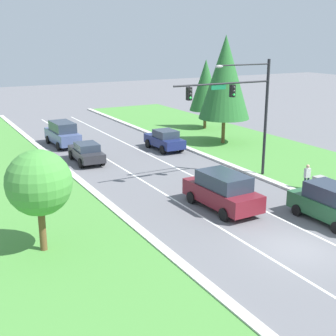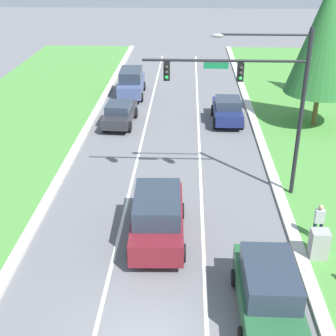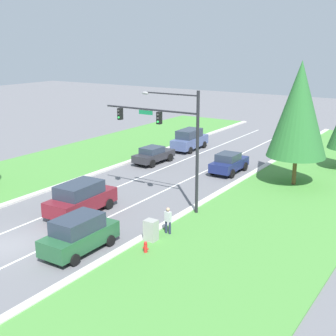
{
  "view_description": "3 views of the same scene",
  "coord_description": "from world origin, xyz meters",
  "px_view_note": "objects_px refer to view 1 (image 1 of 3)",
  "views": [
    {
      "loc": [
        -14.85,
        -14.62,
        9.55
      ],
      "look_at": [
        -1.4,
        10.07,
        1.56
      ],
      "focal_mm": 50.0,
      "sensor_mm": 36.0,
      "label": 1
    },
    {
      "loc": [
        1.04,
        -10.51,
        11.38
      ],
      "look_at": [
        0.19,
        8.79,
        1.92
      ],
      "focal_mm": 50.0,
      "sensor_mm": 36.0,
      "label": 2
    },
    {
      "loc": [
        20.36,
        -15.28,
        11.03
      ],
      "look_at": [
        2.28,
        12.79,
        1.91
      ],
      "focal_mm": 50.0,
      "sensor_mm": 36.0,
      "label": 3
    }
  ],
  "objects_px": {
    "oak_near_left_tree": "(39,183)",
    "pedestrian": "(307,176)",
    "conifer_far_right_tree": "(225,77)",
    "forest_suv": "(330,203)",
    "utility_cabinet": "(319,187)",
    "conifer_near_right_tree": "(206,85)",
    "slate_blue_suv": "(63,134)",
    "burgundy_suv": "(222,191)",
    "traffic_signal_mast": "(242,102)",
    "charcoal_sedan": "(86,152)",
    "navy_sedan": "(165,140)"
  },
  "relations": [
    {
      "from": "utility_cabinet",
      "to": "slate_blue_suv",
      "type": "bearing_deg",
      "value": 114.88
    },
    {
      "from": "oak_near_left_tree",
      "to": "pedestrian",
      "type": "bearing_deg",
      "value": 2.7
    },
    {
      "from": "charcoal_sedan",
      "to": "utility_cabinet",
      "type": "bearing_deg",
      "value": -53.49
    },
    {
      "from": "utility_cabinet",
      "to": "burgundy_suv",
      "type": "bearing_deg",
      "value": 169.74
    },
    {
      "from": "burgundy_suv",
      "to": "utility_cabinet",
      "type": "xyz_separation_m",
      "value": [
        6.39,
        -1.16,
        -0.44
      ]
    },
    {
      "from": "conifer_near_right_tree",
      "to": "conifer_far_right_tree",
      "type": "bearing_deg",
      "value": -109.28
    },
    {
      "from": "utility_cabinet",
      "to": "conifer_near_right_tree",
      "type": "distance_m",
      "value": 22.66
    },
    {
      "from": "traffic_signal_mast",
      "to": "utility_cabinet",
      "type": "bearing_deg",
      "value": -68.39
    },
    {
      "from": "traffic_signal_mast",
      "to": "slate_blue_suv",
      "type": "height_order",
      "value": "traffic_signal_mast"
    },
    {
      "from": "slate_blue_suv",
      "to": "oak_near_left_tree",
      "type": "xyz_separation_m",
      "value": [
        -6.96,
        -20.56,
        2.17
      ]
    },
    {
      "from": "charcoal_sedan",
      "to": "pedestrian",
      "type": "distance_m",
      "value": 16.63
    },
    {
      "from": "burgundy_suv",
      "to": "forest_suv",
      "type": "bearing_deg",
      "value": -49.79
    },
    {
      "from": "burgundy_suv",
      "to": "utility_cabinet",
      "type": "distance_m",
      "value": 6.51
    },
    {
      "from": "traffic_signal_mast",
      "to": "charcoal_sedan",
      "type": "distance_m",
      "value": 12.91
    },
    {
      "from": "burgundy_suv",
      "to": "pedestrian",
      "type": "distance_m",
      "value": 6.69
    },
    {
      "from": "forest_suv",
      "to": "conifer_far_right_tree",
      "type": "relative_size",
      "value": 0.47
    },
    {
      "from": "navy_sedan",
      "to": "oak_near_left_tree",
      "type": "xyz_separation_m",
      "value": [
        -14.23,
        -14.8,
        2.38
      ]
    },
    {
      "from": "charcoal_sedan",
      "to": "utility_cabinet",
      "type": "xyz_separation_m",
      "value": [
        9.83,
        -14.54,
        -0.17
      ]
    },
    {
      "from": "pedestrian",
      "to": "charcoal_sedan",
      "type": "bearing_deg",
      "value": -50.07
    },
    {
      "from": "traffic_signal_mast",
      "to": "slate_blue_suv",
      "type": "bearing_deg",
      "value": 115.93
    },
    {
      "from": "navy_sedan",
      "to": "slate_blue_suv",
      "type": "height_order",
      "value": "slate_blue_suv"
    },
    {
      "from": "navy_sedan",
      "to": "utility_cabinet",
      "type": "relative_size",
      "value": 3.39
    },
    {
      "from": "oak_near_left_tree",
      "to": "slate_blue_suv",
      "type": "bearing_deg",
      "value": 71.31
    },
    {
      "from": "pedestrian",
      "to": "forest_suv",
      "type": "bearing_deg",
      "value": 60.77
    },
    {
      "from": "traffic_signal_mast",
      "to": "oak_near_left_tree",
      "type": "height_order",
      "value": "traffic_signal_mast"
    },
    {
      "from": "forest_suv",
      "to": "conifer_near_right_tree",
      "type": "bearing_deg",
      "value": 71.88
    },
    {
      "from": "traffic_signal_mast",
      "to": "slate_blue_suv",
      "type": "relative_size",
      "value": 1.59
    },
    {
      "from": "charcoal_sedan",
      "to": "conifer_far_right_tree",
      "type": "relative_size",
      "value": 0.47
    },
    {
      "from": "slate_blue_suv",
      "to": "utility_cabinet",
      "type": "relative_size",
      "value": 3.92
    },
    {
      "from": "forest_suv",
      "to": "charcoal_sedan",
      "type": "bearing_deg",
      "value": 112.65
    },
    {
      "from": "burgundy_suv",
      "to": "oak_near_left_tree",
      "type": "relative_size",
      "value": 1.08
    },
    {
      "from": "traffic_signal_mast",
      "to": "charcoal_sedan",
      "type": "bearing_deg",
      "value": 129.85
    },
    {
      "from": "navy_sedan",
      "to": "utility_cabinet",
      "type": "bearing_deg",
      "value": -81.16
    },
    {
      "from": "slate_blue_suv",
      "to": "conifer_far_right_tree",
      "type": "xyz_separation_m",
      "value": [
        13.12,
        -6.18,
        4.88
      ]
    },
    {
      "from": "burgundy_suv",
      "to": "traffic_signal_mast",
      "type": "bearing_deg",
      "value": 41.59
    },
    {
      "from": "navy_sedan",
      "to": "conifer_far_right_tree",
      "type": "bearing_deg",
      "value": -4.53
    },
    {
      "from": "conifer_far_right_tree",
      "to": "oak_near_left_tree",
      "type": "bearing_deg",
      "value": -144.37
    },
    {
      "from": "charcoal_sedan",
      "to": "conifer_near_right_tree",
      "type": "distance_m",
      "value": 17.44
    },
    {
      "from": "charcoal_sedan",
      "to": "conifer_near_right_tree",
      "type": "bearing_deg",
      "value": 26.91
    },
    {
      "from": "charcoal_sedan",
      "to": "oak_near_left_tree",
      "type": "relative_size",
      "value": 0.95
    },
    {
      "from": "charcoal_sedan",
      "to": "conifer_far_right_tree",
      "type": "bearing_deg",
      "value": 4.11
    },
    {
      "from": "charcoal_sedan",
      "to": "conifer_far_right_tree",
      "type": "height_order",
      "value": "conifer_far_right_tree"
    },
    {
      "from": "conifer_far_right_tree",
      "to": "burgundy_suv",
      "type": "bearing_deg",
      "value": -125.25
    },
    {
      "from": "charcoal_sedan",
      "to": "slate_blue_suv",
      "type": "height_order",
      "value": "slate_blue_suv"
    },
    {
      "from": "pedestrian",
      "to": "utility_cabinet",
      "type": "bearing_deg",
      "value": 80.32
    },
    {
      "from": "burgundy_suv",
      "to": "pedestrian",
      "type": "xyz_separation_m",
      "value": [
        6.68,
        0.18,
        -0.15
      ]
    },
    {
      "from": "oak_near_left_tree",
      "to": "navy_sedan",
      "type": "bearing_deg",
      "value": 46.13
    },
    {
      "from": "forest_suv",
      "to": "utility_cabinet",
      "type": "xyz_separation_m",
      "value": [
        2.49,
        3.16,
        -0.38
      ]
    },
    {
      "from": "burgundy_suv",
      "to": "conifer_far_right_tree",
      "type": "bearing_deg",
      "value": 52.78
    },
    {
      "from": "slate_blue_suv",
      "to": "oak_near_left_tree",
      "type": "bearing_deg",
      "value": -110.44
    }
  ]
}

